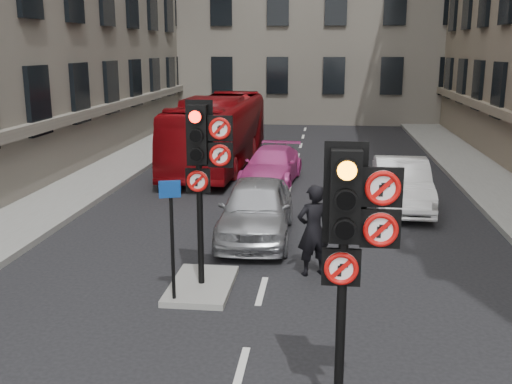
% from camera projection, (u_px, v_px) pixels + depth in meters
% --- Properties ---
extents(pavement_left, '(3.00, 50.00, 0.16)m').
position_uv_depth(pavement_left, '(63.00, 193.00, 19.25)').
color(pavement_left, gray).
rests_on(pavement_left, ground).
extents(centre_island, '(1.20, 2.00, 0.12)m').
position_uv_depth(centre_island, '(202.00, 285.00, 11.83)').
color(centre_island, gray).
rests_on(centre_island, ground).
extents(signal_near, '(0.91, 0.40, 3.58)m').
position_uv_depth(signal_near, '(352.00, 226.00, 7.07)').
color(signal_near, black).
rests_on(signal_near, ground).
extents(signal_far, '(0.91, 0.40, 3.58)m').
position_uv_depth(signal_far, '(203.00, 154.00, 11.19)').
color(signal_far, black).
rests_on(signal_far, centre_island).
extents(car_silver, '(1.82, 4.35, 1.47)m').
position_uv_depth(car_silver, '(256.00, 209.00, 14.87)').
color(car_silver, '#A0A2A8').
rests_on(car_silver, ground).
extents(car_white, '(1.63, 4.40, 1.44)m').
position_uv_depth(car_white, '(401.00, 184.00, 17.64)').
color(car_white, white).
rests_on(car_white, ground).
extents(car_pink, '(2.12, 4.39, 1.23)m').
position_uv_depth(car_pink, '(272.00, 166.00, 20.94)').
color(car_pink, '#C3398B').
rests_on(car_pink, ground).
extents(bus_red, '(2.60, 10.06, 2.79)m').
position_uv_depth(bus_red, '(219.00, 131.00, 23.79)').
color(bus_red, maroon).
rests_on(bus_red, ground).
extents(motorcycle, '(0.57, 1.55, 0.91)m').
position_uv_depth(motorcycle, '(277.00, 221.00, 14.85)').
color(motorcycle, black).
rests_on(motorcycle, ground).
extents(motorcyclist, '(0.84, 0.72, 1.94)m').
position_uv_depth(motorcyclist, '(313.00, 230.00, 12.34)').
color(motorcyclist, black).
rests_on(motorcyclist, ground).
extents(info_sign, '(0.38, 0.17, 2.25)m').
position_uv_depth(info_sign, '(171.00, 223.00, 10.72)').
color(info_sign, black).
rests_on(info_sign, centre_island).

